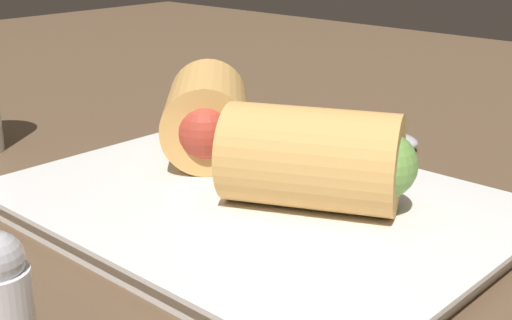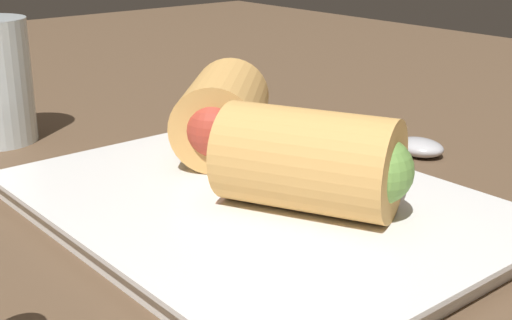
% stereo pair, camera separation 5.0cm
% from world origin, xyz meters
% --- Properties ---
extents(table_surface, '(1.80, 1.40, 0.02)m').
position_xyz_m(table_surface, '(0.00, 0.00, 0.01)').
color(table_surface, brown).
rests_on(table_surface, ground).
extents(serving_plate, '(0.29, 0.22, 0.01)m').
position_xyz_m(serving_plate, '(-0.02, 0.02, 0.03)').
color(serving_plate, white).
rests_on(serving_plate, table_surface).
extents(roll_front_left, '(0.11, 0.11, 0.06)m').
position_xyz_m(roll_front_left, '(0.06, -0.01, 0.06)').
color(roll_front_left, '#DBA356').
rests_on(roll_front_left, serving_plate).
extents(roll_front_right, '(0.11, 0.09, 0.06)m').
position_xyz_m(roll_front_right, '(-0.06, 0.01, 0.06)').
color(roll_front_right, '#DBA356').
rests_on(roll_front_right, serving_plate).
extents(spoon, '(0.17, 0.05, 0.01)m').
position_xyz_m(spoon, '(0.01, -0.15, 0.03)').
color(spoon, '#B2B2B7').
rests_on(spoon, table_surface).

